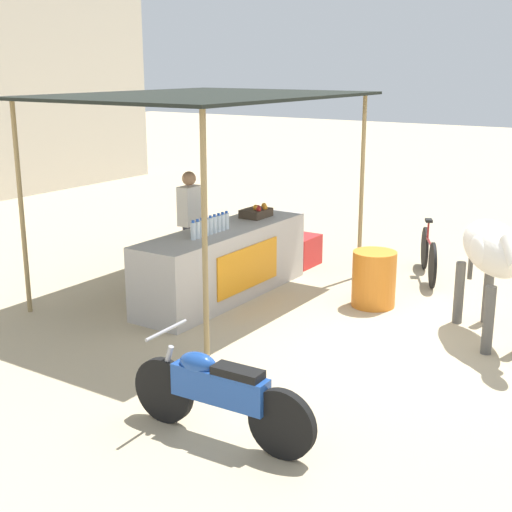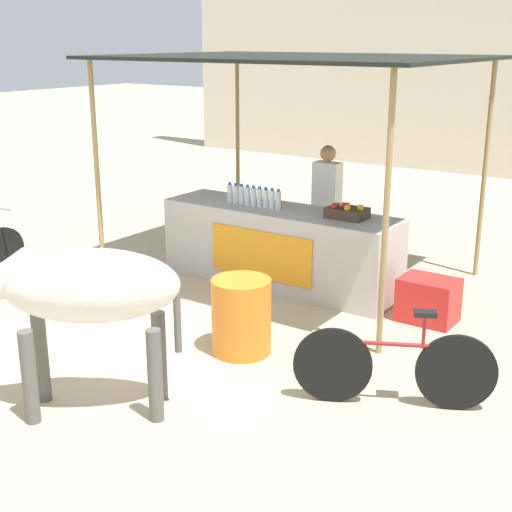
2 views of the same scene
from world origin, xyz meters
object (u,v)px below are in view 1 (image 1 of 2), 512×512
vendor_behind_counter (190,227)px  bicycle_leaning (428,255)px  cooler_box (301,251)px  stall_counter (224,263)px  water_barrel (374,279)px  cow (495,253)px  motorcycle_parked (218,392)px  fruit_crate (256,212)px

vendor_behind_counter → bicycle_leaning: size_ratio=1.10×
vendor_behind_counter → cooler_box: vendor_behind_counter is taller
stall_counter → water_barrel: stall_counter is taller
vendor_behind_counter → cooler_box: size_ratio=2.75×
cow → motorcycle_parked: bearing=160.4°
fruit_crate → motorcycle_parked: bearing=-150.7°
stall_counter → cooler_box: stall_counter is taller
cooler_box → bicycle_leaning: bicycle_leaning is taller
cooler_box → water_barrel: 2.14m
water_barrel → motorcycle_parked: motorcycle_parked is taller
stall_counter → water_barrel: 2.04m
fruit_crate → motorcycle_parked: size_ratio=0.24×
cooler_box → motorcycle_parked: bearing=-157.5°
fruit_crate → vendor_behind_counter: 0.98m
cow → bicycle_leaning: size_ratio=1.12×
fruit_crate → water_barrel: size_ratio=0.59×
cooler_box → motorcycle_parked: motorcycle_parked is taller
water_barrel → vendor_behind_counter: bearing=101.9°
stall_counter → bicycle_leaning: 3.16m
water_barrel → motorcycle_parked: (-3.93, -0.34, 0.06)m
cooler_box → stall_counter: bearing=177.2°
fruit_crate → vendor_behind_counter: bearing=132.9°
cooler_box → bicycle_leaning: (0.46, -1.92, 0.11)m
water_barrel → cow: (-0.36, -1.62, 0.66)m
cooler_box → cow: (-1.55, -3.40, 0.79)m
water_barrel → bicycle_leaning: bicycle_leaning is taller
stall_counter → fruit_crate: 1.04m
stall_counter → bicycle_leaning: stall_counter is taller
cooler_box → water_barrel: (-1.19, -1.78, 0.13)m
fruit_crate → cooler_box: fruit_crate is taller
water_barrel → fruit_crate: bearing=86.9°
cooler_box → motorcycle_parked: size_ratio=0.33×
stall_counter → vendor_behind_counter: 0.87m
water_barrel → bicycle_leaning: size_ratio=0.49×
fruit_crate → bicycle_leaning: fruit_crate is taller
stall_counter → vendor_behind_counter: bearing=73.3°
fruit_crate → vendor_behind_counter: (-0.66, 0.71, -0.18)m
bicycle_leaning → water_barrel: bearing=175.1°
vendor_behind_counter → cooler_box: bearing=-26.0°
fruit_crate → bicycle_leaning: (1.55, -2.06, -0.68)m
stall_counter → motorcycle_parked: size_ratio=1.67×
stall_counter → fruit_crate: fruit_crate is taller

